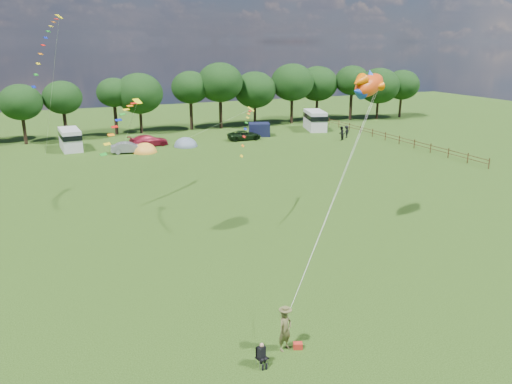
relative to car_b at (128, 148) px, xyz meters
name	(u,v)px	position (x,y,z in m)	size (l,w,h in m)	color
ground_plane	(316,304)	(2.59, -41.95, -0.70)	(180.00, 180.00, 0.00)	black
tree_line	(164,90)	(7.89, 13.05, 5.65)	(102.98, 10.98, 10.27)	black
fence	(392,137)	(34.59, -7.45, 0.01)	(0.12, 33.12, 1.20)	#472D19
car_b	(128,148)	(0.00, 0.00, 0.00)	(1.47, 3.94, 1.39)	gray
car_c	(149,141)	(3.21, 3.25, 0.05)	(2.10, 4.99, 1.50)	maroon
car_d	(244,135)	(16.55, 2.30, -0.04)	(2.18, 4.82, 1.31)	black
campervan_b	(70,139)	(-6.42, 5.05, 0.74)	(2.60, 5.55, 2.66)	silver
campervan_d	(315,120)	(29.97, 5.81, 0.91)	(4.28, 6.57, 2.98)	silver
tent_orange	(145,152)	(1.95, -0.42, -0.67)	(3.05, 3.35, 2.39)	gold
tent_greyblue	(186,146)	(7.69, 1.23, -0.67)	(3.16, 3.46, 2.35)	slate
awning_navy	(259,130)	(19.75, 4.37, 0.25)	(3.02, 2.45, 1.89)	#131733
kite_flyer	(285,330)	(-0.74, -44.87, 0.30)	(0.72, 0.48, 1.99)	brown
camp_chair	(261,352)	(-2.19, -45.51, -0.04)	(0.55, 0.55, 1.11)	#99999E
kite_bag	(298,346)	(-0.18, -45.06, -0.55)	(0.41, 0.28, 0.29)	red
fish_kite	(367,85)	(10.63, -34.08, 9.82)	(4.00, 2.79, 2.14)	#E7440D
streamer_kite_a	(48,39)	(-8.29, -15.80, 12.87)	(3.24, 5.57, 5.75)	#F9E502
streamer_kite_b	(124,118)	(-3.34, -20.18, 6.63)	(4.40, 4.72, 3.84)	#FFF10C
streamer_kite_c	(247,123)	(4.06, -28.98, 6.97)	(3.06, 4.94, 2.78)	yellow
walker_a	(341,133)	(28.96, -3.32, 0.28)	(0.95, 0.59, 1.95)	black
walker_b	(346,132)	(30.68, -2.03, 0.19)	(1.15, 0.53, 1.77)	black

